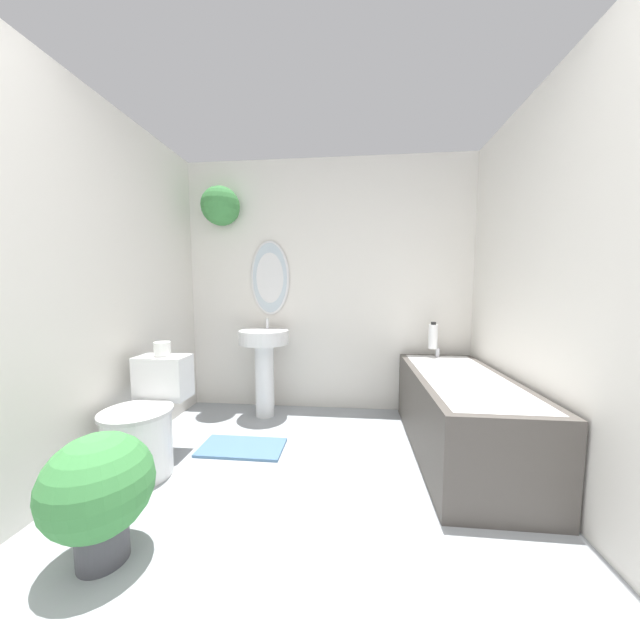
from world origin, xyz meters
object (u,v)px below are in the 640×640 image
(pedestal_sink, at_px, (264,356))
(shampoo_bottle, at_px, (433,336))
(toilet, at_px, (145,425))
(potted_plant, at_px, (99,489))
(toilet_paper_roll, at_px, (162,349))
(bathtub, at_px, (460,413))

(pedestal_sink, height_order, shampoo_bottle, pedestal_sink)
(toilet, xyz_separation_m, potted_plant, (0.26, -0.69, 0.03))
(toilet_paper_roll, bearing_deg, shampoo_bottle, 21.85)
(pedestal_sink, relative_size, toilet_paper_roll, 8.20)
(bathtub, bearing_deg, shampoo_bottle, 94.41)
(pedestal_sink, xyz_separation_m, potted_plant, (-0.26, -1.64, -0.23))
(shampoo_bottle, distance_m, toilet_paper_roll, 2.21)
(toilet, bearing_deg, pedestal_sink, 60.98)
(pedestal_sink, bearing_deg, shampoo_bottle, 3.57)
(pedestal_sink, height_order, toilet_paper_roll, pedestal_sink)
(shampoo_bottle, relative_size, potted_plant, 0.42)
(bathtub, relative_size, shampoo_bottle, 6.29)
(toilet, relative_size, potted_plant, 1.25)
(shampoo_bottle, bearing_deg, toilet_paper_roll, -158.15)
(pedestal_sink, height_order, potted_plant, pedestal_sink)
(toilet, bearing_deg, toilet_paper_roll, 90.00)
(pedestal_sink, relative_size, shampoo_bottle, 3.77)
(toilet_paper_roll, bearing_deg, pedestal_sink, 53.98)
(toilet, xyz_separation_m, shampoo_bottle, (2.05, 1.05, 0.46))
(toilet, bearing_deg, bathtub, 11.24)
(bathtub, bearing_deg, toilet, -168.76)
(pedestal_sink, bearing_deg, toilet, -119.02)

